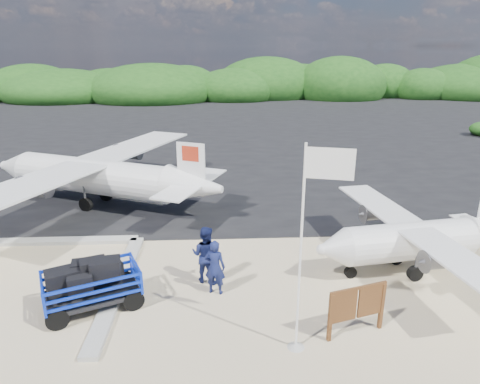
{
  "coord_description": "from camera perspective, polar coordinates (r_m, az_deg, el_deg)",
  "views": [
    {
      "loc": [
        -1.16,
        -10.86,
        7.46
      ],
      "look_at": [
        -0.33,
        5.39,
        1.89
      ],
      "focal_mm": 32.0,
      "sensor_mm": 36.0,
      "label": 1
    }
  ],
  "objects": [
    {
      "name": "signboard",
      "position": [
        12.71,
        14.99,
        -17.8
      ],
      "size": [
        1.81,
        0.7,
        1.51
      ],
      "primitive_type": null,
      "rotation": [
        0.0,
        0.0,
        0.29
      ],
      "color": "brown",
      "rests_on": "ground"
    },
    {
      "name": "flagpole",
      "position": [
        11.98,
        7.44,
        -19.82
      ],
      "size": [
        1.17,
        0.72,
        5.45
      ],
      "primitive_type": null,
      "rotation": [
        0.0,
        0.0,
        -0.26
      ],
      "color": "white",
      "rests_on": "ground"
    },
    {
      "name": "baggage_cart",
      "position": [
        14.01,
        -18.8,
        -14.42
      ],
      "size": [
        3.37,
        2.71,
        1.47
      ],
      "primitive_type": null,
      "rotation": [
        0.0,
        0.0,
        0.41
      ],
      "color": "#0D2EC8",
      "rests_on": "ground"
    },
    {
      "name": "aircraft_large",
      "position": [
        38.96,
        27.6,
        5.71
      ],
      "size": [
        19.83,
        19.83,
        4.52
      ],
      "primitive_type": null,
      "rotation": [
        0.0,
        0.0,
        2.73
      ],
      "color": "#B2B2B2",
      "rests_on": "ground"
    },
    {
      "name": "vegetation_band",
      "position": [
        66.29,
        -1.93,
        12.43
      ],
      "size": [
        124.0,
        8.0,
        4.4
      ],
      "primitive_type": null,
      "color": "#B2B2B2",
      "rests_on": "ground"
    },
    {
      "name": "ground",
      "position": [
        13.23,
        2.72,
        -15.45
      ],
      "size": [
        160.0,
        160.0,
        0.0
      ],
      "primitive_type": "plane",
      "color": "beige"
    },
    {
      "name": "crew_a",
      "position": [
        13.59,
        -3.37,
        -9.96
      ],
      "size": [
        0.75,
        0.59,
        1.82
      ],
      "primitive_type": "imported",
      "rotation": [
        0.0,
        0.0,
        2.88
      ],
      "color": "#141D4E",
      "rests_on": "ground"
    },
    {
      "name": "asphalt_apron",
      "position": [
        41.55,
        -1.27,
        8.55
      ],
      "size": [
        90.0,
        50.0,
        0.04
      ],
      "primitive_type": null,
      "color": "#B2B2B2",
      "rests_on": "ground"
    },
    {
      "name": "crew_b",
      "position": [
        14.21,
        -4.62,
        -8.3
      ],
      "size": [
        1.14,
        1.01,
        1.96
      ],
      "primitive_type": "imported",
      "rotation": [
        0.0,
        0.0,
        2.82
      ],
      "color": "#141D4E",
      "rests_on": "ground"
    },
    {
      "name": "aircraft_small",
      "position": [
        48.6,
        -14.79,
        9.45
      ],
      "size": [
        8.27,
        8.27,
        2.62
      ],
      "primitive_type": null,
      "rotation": [
        0.0,
        0.0,
        3.29
      ],
      "color": "#B2B2B2",
      "rests_on": "ground"
    }
  ]
}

